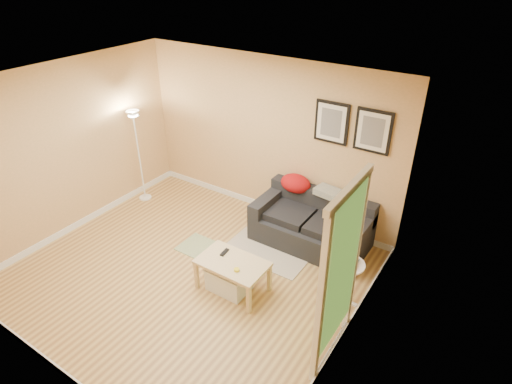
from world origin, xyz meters
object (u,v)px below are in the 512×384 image
floor_lamp (140,159)px  side_table (346,283)px  book_stack (350,260)px  sofa (311,222)px  coffee_table (233,275)px  storage_bin (229,279)px

floor_lamp → side_table: bearing=-6.2°
book_stack → floor_lamp: bearing=153.0°
sofa → side_table: sofa is taller
sofa → floor_lamp: floor_lamp is taller
coffee_table → book_stack: (1.32, 0.61, 0.42)m
sofa → side_table: (0.93, -0.88, -0.07)m
sofa → storage_bin: sofa is taller
book_stack → floor_lamp: (-4.02, 0.42, 0.13)m
book_stack → floor_lamp: 4.05m
side_table → book_stack: bearing=78.5°
storage_bin → sofa: bearing=74.2°
side_table → floor_lamp: size_ratio=0.37×
storage_bin → floor_lamp: bearing=158.3°
coffee_table → storage_bin: (-0.04, -0.03, -0.06)m
storage_bin → side_table: 1.50m
floor_lamp → sofa: bearing=8.1°
side_table → book_stack: size_ratio=2.73×
storage_bin → book_stack: size_ratio=2.40×
side_table → floor_lamp: floor_lamp is taller
coffee_table → side_table: side_table is taller
sofa → coffee_table: sofa is taller
side_table → sofa: bearing=136.8°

